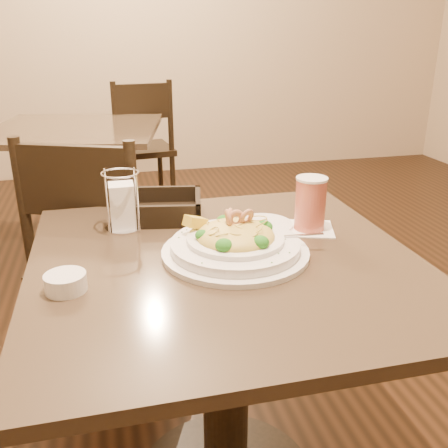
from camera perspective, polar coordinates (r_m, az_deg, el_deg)
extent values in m
cylinder|color=black|center=(1.37, 0.21, -17.92)|extent=(0.12, 0.12, 0.67)
cube|color=#4E3F2C|center=(1.18, 0.23, -4.66)|extent=(0.90, 0.90, 0.03)
cylinder|color=black|center=(3.12, -15.41, -2.36)|extent=(0.52, 0.52, 0.03)
cylinder|color=black|center=(3.00, -16.06, 3.75)|extent=(0.12, 0.12, 0.67)
cube|color=#4E3F2C|center=(2.92, -16.76, 10.28)|extent=(1.06, 1.06, 0.03)
cube|color=black|center=(1.86, -13.28, -4.05)|extent=(0.55, 0.55, 0.04)
cylinder|color=black|center=(2.06, -6.19, -8.24)|extent=(0.04, 0.04, 0.43)
cylinder|color=black|center=(2.18, -15.47, -7.27)|extent=(0.04, 0.04, 0.43)
cylinder|color=black|center=(1.77, -9.22, -13.88)|extent=(0.04, 0.04, 0.43)
cylinder|color=black|center=(1.90, -19.85, -12.28)|extent=(0.04, 0.04, 0.43)
cylinder|color=black|center=(1.55, -10.27, 1.00)|extent=(0.04, 0.04, 0.46)
cylinder|color=black|center=(1.69, -21.87, 1.59)|extent=(0.04, 0.04, 0.46)
cube|color=black|center=(1.58, -16.71, 4.72)|extent=(0.34, 0.17, 0.22)
cube|color=black|center=(3.56, -9.58, 8.40)|extent=(0.47, 0.47, 0.04)
cylinder|color=black|center=(3.82, -7.28, 5.79)|extent=(0.04, 0.04, 0.43)
cylinder|color=black|center=(3.76, -12.62, 5.17)|extent=(0.04, 0.04, 0.43)
cylinder|color=black|center=(3.49, -5.84, 4.33)|extent=(0.04, 0.04, 0.43)
cylinder|color=black|center=(3.42, -11.68, 3.63)|extent=(0.04, 0.04, 0.43)
cylinder|color=black|center=(3.38, -6.15, 12.22)|extent=(0.04, 0.04, 0.46)
cylinder|color=black|center=(3.31, -12.31, 11.66)|extent=(0.04, 0.04, 0.46)
cube|color=black|center=(3.32, -9.30, 13.66)|extent=(0.36, 0.07, 0.22)
cylinder|color=white|center=(1.19, 1.29, -3.23)|extent=(0.35, 0.35, 0.01)
cylinder|color=white|center=(1.18, 1.30, -2.45)|extent=(0.31, 0.31, 0.02)
cylinder|color=white|center=(1.18, 1.31, -1.72)|extent=(0.23, 0.23, 0.01)
ellipsoid|color=gold|center=(1.17, 1.31, -1.42)|extent=(0.19, 0.19, 0.07)
cube|color=yellow|center=(1.21, -3.30, 0.21)|extent=(0.07, 0.06, 0.04)
cube|color=silver|center=(1.21, 8.24, -1.30)|extent=(0.13, 0.04, 0.01)
cube|color=silver|center=(1.19, 5.04, -1.42)|extent=(0.04, 0.03, 0.00)
torus|color=gold|center=(1.19, -1.31, -0.34)|extent=(0.04, 0.05, 0.03)
torus|color=gold|center=(1.20, 3.84, 0.66)|extent=(0.05, 0.05, 0.01)
torus|color=gold|center=(1.13, -0.23, -1.31)|extent=(0.04, 0.04, 0.02)
torus|color=gold|center=(1.20, 4.18, 0.19)|extent=(0.05, 0.05, 0.02)
torus|color=gold|center=(1.15, 2.06, -0.36)|extent=(0.04, 0.04, 0.02)
torus|color=gold|center=(1.13, 1.45, -0.98)|extent=(0.06, 0.06, 0.01)
torus|color=gold|center=(1.20, 2.07, 0.55)|extent=(0.06, 0.07, 0.04)
torus|color=gold|center=(1.16, 2.27, -1.03)|extent=(0.03, 0.04, 0.03)
torus|color=gold|center=(1.20, 0.21, -0.14)|extent=(0.06, 0.07, 0.05)
torus|color=gold|center=(1.17, 0.59, -1.09)|extent=(0.06, 0.06, 0.01)
torus|color=gold|center=(1.16, -0.34, -1.14)|extent=(0.04, 0.04, 0.02)
torus|color=gold|center=(1.14, 2.46, -1.68)|extent=(0.07, 0.06, 0.04)
torus|color=gold|center=(1.19, -0.92, -0.39)|extent=(0.05, 0.04, 0.03)
torus|color=gold|center=(1.16, 1.42, -0.16)|extent=(0.04, 0.04, 0.02)
torus|color=gold|center=(1.15, -0.52, -1.24)|extent=(0.06, 0.05, 0.03)
torus|color=gold|center=(1.13, 2.97, -1.20)|extent=(0.05, 0.06, 0.02)
torus|color=gold|center=(1.14, 3.87, -0.57)|extent=(0.03, 0.04, 0.03)
torus|color=gold|center=(1.19, 1.79, -0.67)|extent=(0.07, 0.06, 0.03)
torus|color=gold|center=(1.17, 1.58, -0.51)|extent=(0.04, 0.04, 0.02)
torus|color=gold|center=(1.13, -1.25, -0.80)|extent=(0.03, 0.03, 0.02)
torus|color=tan|center=(1.17, 0.64, 0.74)|extent=(0.03, 0.05, 0.04)
torus|color=tan|center=(1.16, 1.37, 0.56)|extent=(0.04, 0.02, 0.04)
torus|color=tan|center=(1.17, 2.59, 0.75)|extent=(0.05, 0.04, 0.05)
torus|color=tan|center=(1.16, 0.52, 0.61)|extent=(0.02, 0.04, 0.04)
ellipsoid|color=#1B5E15|center=(1.21, 4.64, -0.33)|extent=(0.04, 0.04, 0.03)
ellipsoid|color=#1B5E15|center=(1.24, 0.03, 0.34)|extent=(0.04, 0.04, 0.03)
ellipsoid|color=#1B5E15|center=(1.15, -2.52, -1.28)|extent=(0.03, 0.03, 0.02)
ellipsoid|color=#1B5E15|center=(1.10, 0.01, -2.45)|extent=(0.04, 0.04, 0.03)
ellipsoid|color=#1B5E15|center=(1.12, 4.17, -2.09)|extent=(0.04, 0.04, 0.03)
cube|color=#266619|center=(1.07, -2.54, -4.46)|extent=(0.00, 0.00, 0.00)
cube|color=#266619|center=(1.23, -4.83, -0.92)|extent=(0.00, 0.00, 0.00)
cube|color=#266619|center=(1.12, 6.27, -3.37)|extent=(0.00, 0.00, 0.00)
cube|color=#266619|center=(1.07, 5.47, -4.40)|extent=(0.00, 0.00, 0.00)
cube|color=#266619|center=(1.24, -4.29, -0.64)|extent=(0.00, 0.00, 0.00)
cube|color=#266619|center=(1.19, 7.03, -1.71)|extent=(0.00, 0.00, 0.00)
cube|color=#266619|center=(1.20, -5.18, -1.52)|extent=(0.00, 0.00, 0.00)
cube|color=#266619|center=(1.29, 0.96, 0.23)|extent=(0.00, 0.00, 0.00)
cube|color=#266619|center=(1.13, 7.50, -3.25)|extent=(0.00, 0.00, 0.00)
cube|color=#266619|center=(1.29, -1.46, 0.17)|extent=(0.00, 0.00, 0.00)
cube|color=#266619|center=(1.27, -2.07, -0.10)|extent=(0.00, 0.00, 0.00)
cube|color=white|center=(1.36, 9.66, -0.53)|extent=(0.16, 0.16, 0.00)
cylinder|color=#BC5942|center=(1.33, 9.85, 2.28)|extent=(0.08, 0.08, 0.14)
cylinder|color=white|center=(1.31, 10.03, 5.12)|extent=(0.08, 0.08, 0.01)
cube|color=black|center=(1.44, -7.30, 1.12)|extent=(0.26, 0.23, 0.02)
cube|color=black|center=(1.42, -2.99, 2.43)|extent=(0.05, 0.19, 0.05)
cube|color=black|center=(1.44, -11.67, 2.22)|extent=(0.05, 0.19, 0.05)
cube|color=black|center=(1.51, -7.16, 3.41)|extent=(0.23, 0.05, 0.05)
cube|color=black|center=(1.34, -7.58, 1.12)|extent=(0.23, 0.05, 0.05)
cylinder|color=silver|center=(1.37, -11.34, -0.41)|extent=(0.10, 0.10, 0.01)
torus|color=silver|center=(1.32, -11.81, 5.72)|extent=(0.10, 0.10, 0.01)
cube|color=white|center=(1.35, -11.53, 2.07)|extent=(0.08, 0.08, 0.12)
cylinder|color=silver|center=(1.31, -13.19, 2.06)|extent=(0.01, 0.01, 0.15)
cylinder|color=silver|center=(1.31, -9.81, 2.34)|extent=(0.01, 0.01, 0.15)
cylinder|color=silver|center=(1.38, -13.26, 3.08)|extent=(0.01, 0.01, 0.15)
cylinder|color=silver|center=(1.38, -10.06, 3.35)|extent=(0.01, 0.01, 0.15)
cylinder|color=white|center=(1.36, 4.51, -0.09)|extent=(0.18, 0.18, 0.01)
cylinder|color=white|center=(1.08, -17.65, -6.38)|extent=(0.09, 0.09, 0.04)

